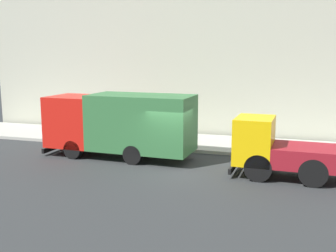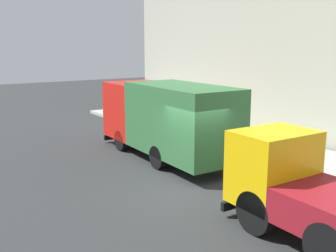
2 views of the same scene
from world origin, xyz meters
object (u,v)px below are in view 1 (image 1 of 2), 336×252
at_px(large_utility_truck, 120,122).
at_px(street_sign_post, 148,116).
at_px(pedestrian_walking, 90,125).
at_px(small_flatbed_truck, 282,150).

xyz_separation_m(large_utility_truck, street_sign_post, (2.12, -0.66, 0.06)).
bearing_deg(street_sign_post, pedestrian_walking, 83.16).
bearing_deg(large_utility_truck, small_flatbed_truck, -96.33).
bearing_deg(large_utility_truck, street_sign_post, -15.42).
xyz_separation_m(large_utility_truck, small_flatbed_truck, (-1.11, -7.58, -0.56)).
bearing_deg(pedestrian_walking, small_flatbed_truck, 14.20).
xyz_separation_m(large_utility_truck, pedestrian_walking, (2.55, 2.97, -0.69)).
xyz_separation_m(pedestrian_walking, street_sign_post, (-0.44, -3.63, 0.76)).
height_order(small_flatbed_truck, pedestrian_walking, small_flatbed_truck).
relative_size(small_flatbed_truck, street_sign_post, 1.79).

